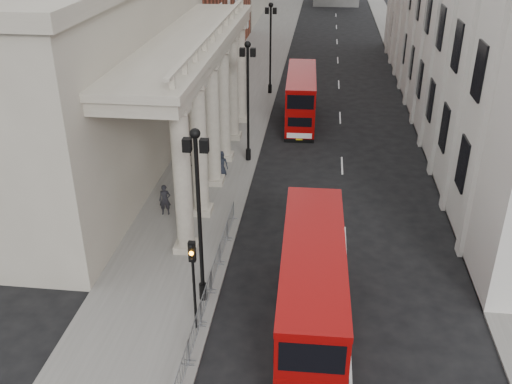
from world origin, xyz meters
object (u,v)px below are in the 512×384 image
bus_far (301,97)px  pedestrian_a (165,200)px  lamp_post_south (199,207)px  lamp_post_north (270,42)px  bus_near (312,291)px  traffic_light (193,270)px  lamp_post_mid (248,94)px  pedestrian_b (193,155)px  pedestrian_c (221,164)px

bus_far → pedestrian_a: size_ratio=5.23×
lamp_post_south → pedestrian_a: lamp_post_south is taller
lamp_post_north → bus_near: size_ratio=0.81×
pedestrian_a → traffic_light: bearing=-76.1°
bus_near → lamp_post_mid: bearing=104.3°
pedestrian_a → pedestrian_b: 6.92m
traffic_light → pedestrian_c: traffic_light is taller
pedestrian_b → traffic_light: bearing=92.5°
bus_far → pedestrian_b: 12.26m
traffic_light → pedestrian_a: (-3.87, 9.63, -2.07)m
bus_far → bus_near: bearing=-88.2°
lamp_post_north → bus_far: bearing=-66.3°
bus_near → pedestrian_c: size_ratio=5.70×
lamp_post_south → bus_far: (3.25, 24.60, -2.76)m
lamp_post_south → bus_near: bearing=-20.1°
lamp_post_north → lamp_post_south: bearing=-90.0°
lamp_post_south → traffic_light: size_ratio=1.93×
lamp_post_south → pedestrian_b: (-3.62, 14.53, -4.02)m
lamp_post_south → bus_far: 24.97m
lamp_post_north → pedestrian_c: lamp_post_north is taller
bus_far → traffic_light: bearing=-98.6°
pedestrian_c → pedestrian_b: bearing=135.5°
pedestrian_c → lamp_post_mid: bearing=54.4°
lamp_post_north → traffic_light: 34.07m
lamp_post_south → pedestrian_c: bearing=96.2°
bus_far → pedestrian_a: 18.42m
lamp_post_south → lamp_post_mid: size_ratio=1.00×
traffic_light → bus_near: 4.90m
pedestrian_b → lamp_post_mid: bearing=-168.0°
bus_near → pedestrian_a: bus_near is taller
lamp_post_south → lamp_post_north: bearing=90.0°
bus_near → pedestrian_b: (-8.55, 16.33, -1.42)m
lamp_post_south → pedestrian_c: size_ratio=4.60×
lamp_post_mid → bus_far: size_ratio=0.87×
bus_near → pedestrian_a: 12.88m
pedestrian_b → lamp_post_north: bearing=-111.9°
lamp_post_north → pedestrian_c: 19.42m
lamp_post_mid → lamp_post_north: (0.00, 16.00, 0.00)m
lamp_post_south → traffic_light: (0.10, -2.02, -1.80)m
lamp_post_south → traffic_light: 2.71m
traffic_light → pedestrian_c: (-1.51, 15.04, -2.08)m
traffic_light → bus_far: size_ratio=0.45×
lamp_post_north → lamp_post_mid: bearing=-90.0°
traffic_light → bus_far: traffic_light is taller
lamp_post_mid → traffic_light: 18.11m
pedestrian_a → pedestrian_b: bearing=80.7°
bus_far → pedestrian_a: (-7.02, -16.99, -1.11)m
lamp_post_south → pedestrian_a: 9.33m
lamp_post_south → bus_far: size_ratio=0.87×
pedestrian_b → lamp_post_south: bearing=93.8°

